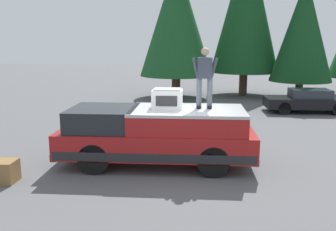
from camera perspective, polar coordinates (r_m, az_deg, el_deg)
ground_plane at (r=10.36m, az=2.24°, el=-8.27°), size 90.00×90.00×0.00m
pickup_truck at (r=10.43m, az=-1.81°, el=-3.10°), size 2.01×5.54×1.65m
compressor_unit at (r=10.24m, az=-0.11°, el=2.66°), size 0.65×0.84×0.56m
person_on_truck_bed at (r=10.23m, az=5.76°, el=6.12°), size 0.29×0.72×1.69m
parked_car_black at (r=19.48m, az=21.00°, el=2.18°), size 1.64×4.10×1.16m
wooden_crate at (r=10.20m, az=-24.12°, el=-7.98°), size 0.56×0.56×0.56m
conifer_left at (r=23.26m, az=20.39°, el=12.44°), size 3.62×3.62×7.15m
conifer_center_left at (r=24.41m, az=12.15°, el=16.57°), size 4.33×4.33×9.96m
conifer_center_right at (r=22.79m, az=1.31°, el=14.93°), size 4.46×4.46×8.30m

